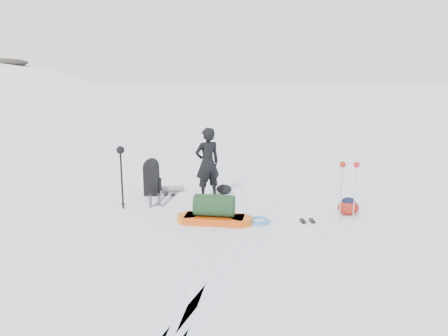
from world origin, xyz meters
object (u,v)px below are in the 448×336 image
at_px(skier, 207,163).
at_px(expedition_rucksack, 154,178).
at_px(ski_poles_black, 121,158).
at_px(pulk_sled, 214,212).

distance_m(skier, expedition_rucksack, 1.47).
xyz_separation_m(skier, ski_poles_black, (-1.69, -1.24, 0.31)).
relative_size(skier, pulk_sled, 1.10).
distance_m(expedition_rucksack, ski_poles_black, 1.51).
bearing_deg(expedition_rucksack, ski_poles_black, -111.46).
distance_m(skier, pulk_sled, 1.95).
height_order(pulk_sled, expedition_rucksack, expedition_rucksack).
bearing_deg(ski_poles_black, pulk_sled, -15.98).
distance_m(pulk_sled, ski_poles_black, 2.51).
xyz_separation_m(skier, pulk_sled, (0.58, -1.74, -0.65)).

